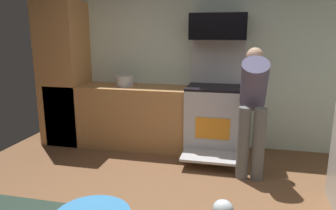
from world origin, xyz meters
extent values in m
cube|color=silver|center=(0.00, 2.34, 1.30)|extent=(5.20, 0.12, 2.60)
cube|color=#B67D4A|center=(-0.90, 1.98, 0.45)|extent=(2.40, 0.60, 0.90)
cube|color=#B67D4A|center=(-1.90, 1.98, 1.05)|extent=(0.60, 0.60, 2.10)
cube|color=#BCB9BE|center=(0.37, 1.96, 0.46)|extent=(0.76, 0.64, 0.92)
cube|color=black|center=(0.37, 1.96, 0.94)|extent=(0.76, 0.64, 0.03)
cube|color=#BCB9BE|center=(0.37, 2.25, 1.26)|extent=(0.76, 0.06, 0.61)
cube|color=orange|center=(0.37, 1.63, 0.45)|extent=(0.44, 0.01, 0.28)
cube|color=#BCB9BE|center=(0.37, 1.44, 0.14)|extent=(0.72, 0.40, 0.03)
cube|color=black|center=(0.37, 2.06, 1.73)|extent=(0.74, 0.38, 0.34)
cylinder|color=slate|center=(0.75, 1.23, 0.42)|extent=(0.14, 0.14, 0.85)
cylinder|color=slate|center=(0.92, 1.23, 0.42)|extent=(0.14, 0.14, 0.85)
cylinder|color=#534F6F|center=(0.84, 1.40, 1.09)|extent=(0.30, 0.58, 0.65)
sphere|color=tan|center=(0.84, 1.61, 1.39)|extent=(0.20, 0.20, 0.20)
ellipsoid|color=silver|center=(0.63, -1.17, 1.01)|extent=(0.08, 0.08, 0.07)
cylinder|color=#BBB9BC|center=(-0.94, 1.98, 0.98)|extent=(0.26, 0.26, 0.15)
camera|label=1|loc=(0.67, -2.25, 1.66)|focal=33.45mm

